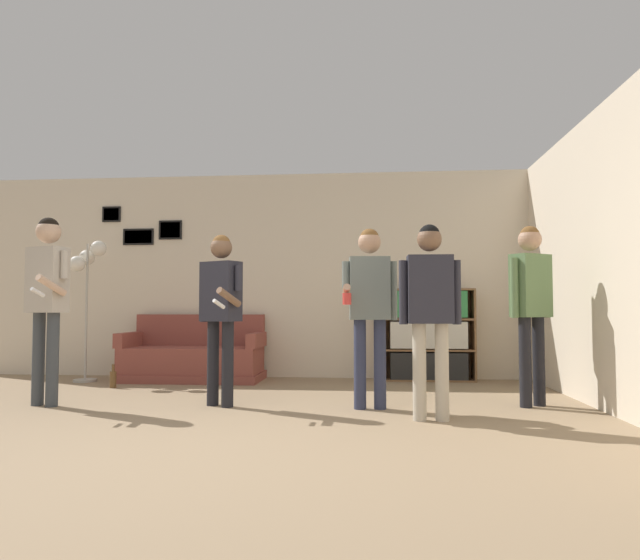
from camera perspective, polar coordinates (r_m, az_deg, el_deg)
The scene contains 13 objects.
ground_plane at distance 3.85m, azimuth -13.34°, elevation -16.30°, with size 20.00×20.00×0.00m, color #937A5B.
wall_back at distance 7.60m, azimuth -3.86°, elevation 0.52°, with size 8.79×0.08×2.70m.
wall_right at distance 5.90m, azimuth 25.42°, elevation 1.77°, with size 0.06×6.31×2.70m.
couch at distance 7.45m, azimuth -12.52°, elevation -7.61°, with size 1.75×0.80×0.83m.
bookshelf at distance 7.32m, azimuth 10.74°, elevation -5.40°, with size 1.15×0.30×1.15m.
floor_lamp at distance 7.69m, azimuth -22.25°, elevation 0.84°, with size 0.40×0.44×1.75m.
person_player_foreground_left at distance 5.91m, azimuth -25.64°, elevation -0.75°, with size 0.48×0.56×1.76m.
person_player_foreground_center at distance 5.39m, azimuth -9.91°, elevation -2.10°, with size 0.45×0.57×1.59m.
person_watcher_holding_cup at distance 5.18m, azimuth 4.98°, elevation -1.81°, with size 0.50×0.43×1.63m.
person_spectator_near_bookshelf at distance 4.71m, azimuth 10.94°, elevation -2.05°, with size 0.50×0.21×1.59m.
person_spectator_far_right at distance 5.64m, azimuth 20.33°, elevation -1.42°, with size 0.43×0.37×1.67m.
bottle_on_floor at distance 7.00m, azimuth -19.99°, elevation -9.25°, with size 0.07×0.07×0.27m.
drinking_cup at distance 7.32m, azimuth 10.85°, elevation -0.50°, with size 0.07×0.07×0.09m.
Camera 1 is at (1.17, -3.56, 0.90)m, focal length 32.00 mm.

